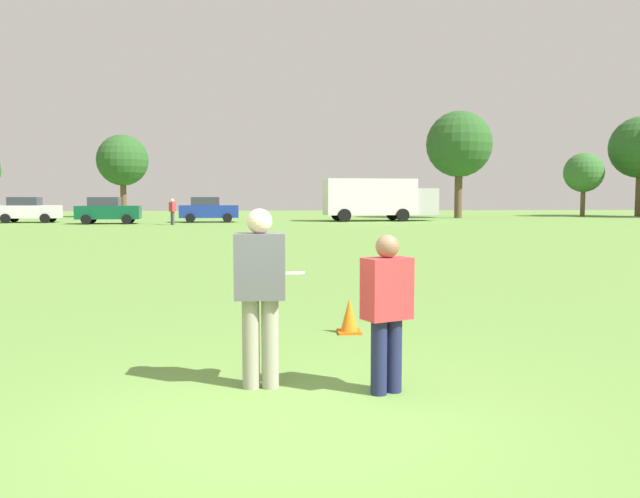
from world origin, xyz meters
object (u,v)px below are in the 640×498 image
player_defender (387,305)px  bystander_field_marshal (173,210)px  player_thrower (260,288)px  parked_car_near_left (28,210)px  frisbee (291,273)px  traffic_cone (349,316)px  box_truck (378,198)px  parked_car_center (208,209)px  parked_car_mid_left (108,210)px

player_defender → bystander_field_marshal: (-7.05, 36.75, 0.12)m
player_thrower → parked_car_near_left: size_ratio=0.41×
player_thrower → parked_car_near_left: (-16.66, 41.19, -0.07)m
frisbee → traffic_cone: 2.67m
box_truck → parked_car_near_left: bearing=-178.3°
parked_car_center → box_truck: 12.72m
traffic_cone → bystander_field_marshal: size_ratio=0.28×
parked_car_mid_left → frisbee: bearing=-74.3°
parked_car_mid_left → parked_car_center: (6.59, 2.15, 0.00)m
parked_car_near_left → parked_car_mid_left: (6.15, -2.56, 0.00)m
traffic_cone → parked_car_near_left: parked_car_near_left is taller
parked_car_mid_left → box_truck: 19.53m
parked_car_mid_left → bystander_field_marshal: size_ratio=2.51×
frisbee → parked_car_center: 40.92m
parked_car_near_left → parked_car_center: bearing=-1.8°
frisbee → parked_car_near_left: (-16.96, 41.11, -0.20)m
frisbee → parked_car_near_left: parked_car_near_left is taller
parked_car_near_left → parked_car_mid_left: same height
player_defender → parked_car_center: bearing=97.1°
parked_car_near_left → parked_car_mid_left: bearing=-22.6°
parked_car_center → bystander_field_marshal: size_ratio=2.51×
player_thrower → parked_car_near_left: bearing=112.0°
player_defender → parked_car_mid_left: size_ratio=0.35×
player_defender → box_truck: bearing=79.9°
traffic_cone → parked_car_center: 38.70m
player_defender → parked_car_mid_left: 40.64m
player_thrower → parked_car_mid_left: (-10.51, 38.64, -0.07)m
traffic_cone → box_truck: 40.23m
player_thrower → traffic_cone: size_ratio=3.66×
parked_car_near_left → box_truck: (25.38, 0.74, 0.83)m
parked_car_center → traffic_cone: bearing=-82.4°
frisbee → player_defender: bearing=-22.2°
frisbee → box_truck: bearing=78.6°
bystander_field_marshal → player_defender: bearing=-79.1°
player_thrower → bystander_field_marshal: size_ratio=1.02×
frisbee → parked_car_center: size_ratio=0.06×
parked_car_mid_left → box_truck: size_ratio=0.50×
parked_car_center → bystander_field_marshal: parked_car_center is taller
player_thrower → bystander_field_marshal: 36.94m
player_defender → box_truck: 42.88m
bystander_field_marshal → player_thrower: bearing=-80.9°
parked_car_mid_left → parked_car_center: bearing=18.1°
player_thrower → player_defender: player_thrower is taller
player_thrower → player_defender: bearing=-13.2°
frisbee → box_truck: box_truck is taller
player_defender → parked_car_mid_left: (-11.70, 38.92, 0.07)m
parked_car_near_left → box_truck: bearing=1.7°
frisbee → traffic_cone: bearing=69.0°
player_thrower → parked_car_mid_left: 40.04m
parked_car_near_left → player_thrower: bearing=-68.0°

